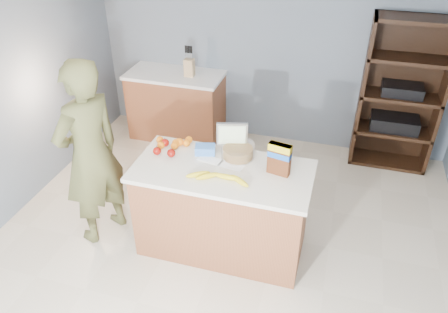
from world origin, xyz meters
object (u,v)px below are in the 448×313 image
(counter_peninsula, at_px, (222,212))
(person, at_px, (90,155))
(shelving_unit, at_px, (400,97))
(cereal_box, at_px, (279,157))
(tv, at_px, (232,135))

(counter_peninsula, relative_size, person, 0.86)
(shelving_unit, bearing_deg, person, -141.63)
(counter_peninsula, height_order, cereal_box, cereal_box)
(shelving_unit, height_order, cereal_box, shelving_unit)
(shelving_unit, height_order, tv, shelving_unit)
(person, bearing_deg, tv, 131.65)
(shelving_unit, distance_m, person, 3.52)
(tv, bearing_deg, person, -159.37)
(tv, height_order, cereal_box, cereal_box)
(counter_peninsula, distance_m, cereal_box, 0.81)
(shelving_unit, relative_size, person, 0.99)
(counter_peninsula, relative_size, shelving_unit, 0.87)
(shelving_unit, height_order, person, person)
(person, height_order, cereal_box, person)
(tv, distance_m, cereal_box, 0.54)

